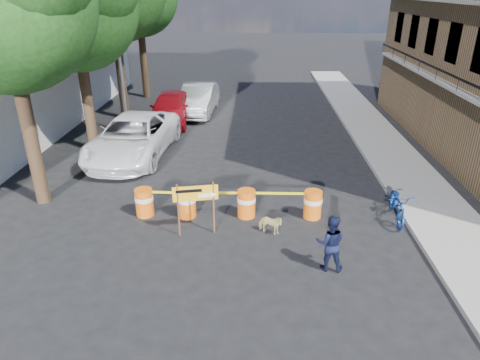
# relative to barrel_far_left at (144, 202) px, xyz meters

# --- Properties ---
(ground) EXTENTS (120.00, 120.00, 0.00)m
(ground) POSITION_rel_barrel_far_left_xyz_m (3.12, -1.17, -0.47)
(ground) COLOR black
(ground) RESTS_ON ground
(sidewalk_east) EXTENTS (2.40, 40.00, 0.15)m
(sidewalk_east) POSITION_rel_barrel_far_left_xyz_m (9.32, 4.83, -0.40)
(sidewalk_east) COLOR gray
(sidewalk_east) RESTS_ON ground
(tree_mid_a) EXTENTS (5.25, 5.00, 8.68)m
(tree_mid_a) POSITION_rel_barrel_far_left_xyz_m (-3.61, 5.83, 5.53)
(tree_mid_a) COLOR #332316
(tree_mid_a) RESTS_ON ground
(streetlamp) EXTENTS (1.25, 0.18, 8.00)m
(streetlamp) POSITION_rel_barrel_far_left_xyz_m (-2.81, 8.33, 3.90)
(streetlamp) COLOR gray
(streetlamp) RESTS_ON ground
(barrel_far_left) EXTENTS (0.58, 0.58, 0.90)m
(barrel_far_left) POSITION_rel_barrel_far_left_xyz_m (0.00, 0.00, 0.00)
(barrel_far_left) COLOR #D6600C
(barrel_far_left) RESTS_ON ground
(barrel_mid_left) EXTENTS (0.58, 0.58, 0.90)m
(barrel_mid_left) POSITION_rel_barrel_far_left_xyz_m (1.35, -0.03, 0.00)
(barrel_mid_left) COLOR #D6600C
(barrel_mid_left) RESTS_ON ground
(barrel_mid_right) EXTENTS (0.58, 0.58, 0.90)m
(barrel_mid_right) POSITION_rel_barrel_far_left_xyz_m (3.22, 0.03, 0.00)
(barrel_mid_right) COLOR #D6600C
(barrel_mid_right) RESTS_ON ground
(barrel_far_right) EXTENTS (0.58, 0.58, 0.90)m
(barrel_far_right) POSITION_rel_barrel_far_left_xyz_m (5.30, 0.05, 0.00)
(barrel_far_right) COLOR #D6600C
(barrel_far_right) RESTS_ON ground
(detour_sign) EXTENTS (1.27, 0.36, 1.66)m
(detour_sign) POSITION_rel_barrel_far_left_xyz_m (1.95, -1.07, 0.73)
(detour_sign) COLOR #592D19
(detour_sign) RESTS_ON ground
(pedestrian) EXTENTS (0.81, 0.66, 1.53)m
(pedestrian) POSITION_rel_barrel_far_left_xyz_m (5.40, -2.65, 0.29)
(pedestrian) COLOR black
(pedestrian) RESTS_ON ground
(bicycle) EXTENTS (0.79, 1.10, 1.96)m
(bicycle) POSITION_rel_barrel_far_left_xyz_m (7.92, 0.03, 0.51)
(bicycle) COLOR #123895
(bicycle) RESTS_ON ground
(dog) EXTENTS (0.82, 0.57, 0.63)m
(dog) POSITION_rel_barrel_far_left_xyz_m (3.94, -1.00, -0.16)
(dog) COLOR #D0BD77
(dog) RESTS_ON ground
(suv_white) EXTENTS (3.26, 6.32, 1.71)m
(suv_white) POSITION_rel_barrel_far_left_xyz_m (-1.68, 5.16, 0.38)
(suv_white) COLOR white
(suv_white) RESTS_ON ground
(sedan_red) EXTENTS (1.98, 4.86, 1.65)m
(sedan_red) POSITION_rel_barrel_far_left_xyz_m (-0.97, 10.11, 0.35)
(sedan_red) COLOR #A60D1A
(sedan_red) RESTS_ON ground
(sedan_silver) EXTENTS (2.03, 5.10, 1.65)m
(sedan_silver) POSITION_rel_barrel_far_left_xyz_m (0.24, 12.05, 0.35)
(sedan_silver) COLOR silver
(sedan_silver) RESTS_ON ground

